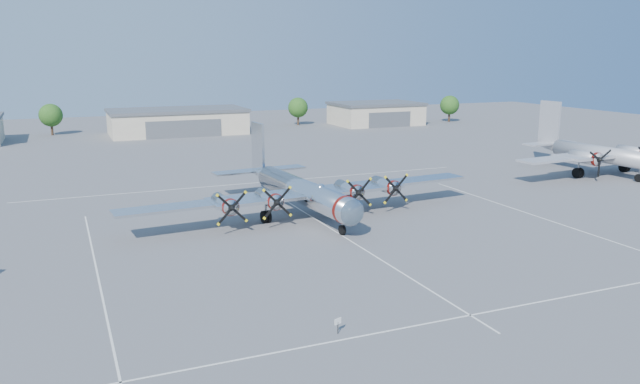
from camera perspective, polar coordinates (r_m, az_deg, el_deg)
name	(u,v)px	position (r m, az deg, el deg)	size (l,w,h in m)	color
ground	(333,230)	(60.74, 1.23, -3.51)	(260.00, 260.00, 0.00)	#59595C
parking_lines	(341,235)	(59.21, 1.92, -3.94)	(60.00, 50.08, 0.01)	silver
hangar_center	(178,121)	(138.05, -12.89, 6.32)	(28.60, 14.60, 5.40)	#BCAE95
hangar_east	(376,113)	(153.81, 5.12, 7.18)	(20.60, 14.60, 5.40)	#BCAE95
tree_west	(51,115)	(143.82, -23.40, 6.46)	(4.80, 4.80, 6.64)	#382619
tree_east	(298,108)	(151.73, -2.03, 7.72)	(4.80, 4.80, 6.64)	#382619
tree_far_east	(450,105)	(162.38, 11.76, 7.78)	(4.80, 4.80, 6.64)	#382619
main_bomber_b29	(300,214)	(67.04, -1.88, -1.99)	(39.28, 26.87, 8.69)	silver
twin_engine_east	(594,173)	(98.01, 23.76, 1.57)	(30.83, 22.16, 9.77)	#A3A3A7
info_placard	(338,323)	(38.82, 1.64, -11.87)	(0.51, 0.22, 1.02)	black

